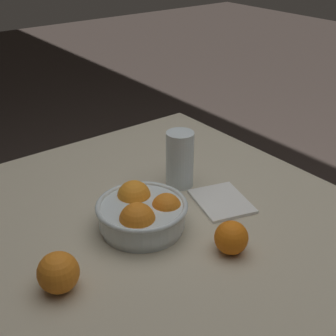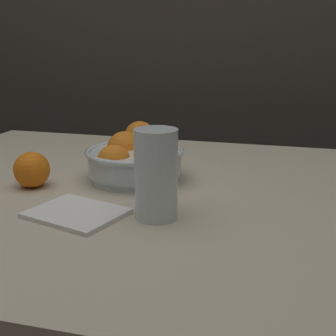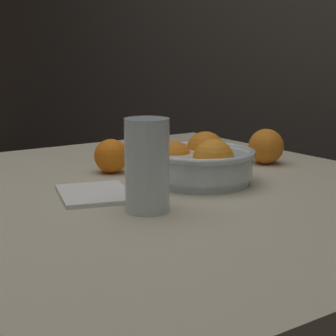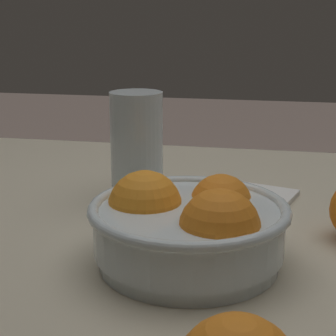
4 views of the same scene
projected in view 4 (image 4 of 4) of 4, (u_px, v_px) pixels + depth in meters
dining_table at (214, 309)px, 0.68m from camera, size 1.09×0.94×0.75m
fruit_bowl at (190, 226)px, 0.59m from camera, size 0.21×0.21×0.10m
juice_glass at (137, 152)px, 0.79m from camera, size 0.07×0.07×0.15m
napkin at (235, 196)px, 0.81m from camera, size 0.18×0.16×0.01m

